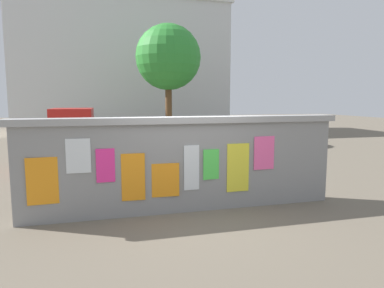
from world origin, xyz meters
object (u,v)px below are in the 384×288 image
motorcycle (204,166)px  bicycle_near (220,154)px  person_walking (150,152)px  auto_rickshaw_truck (106,138)px  tree_roadside (168,58)px  bicycle_far (69,182)px

motorcycle → bicycle_near: bearing=62.1°
person_walking → motorcycle: bearing=24.0°
motorcycle → person_walking: size_ratio=1.17×
auto_rickshaw_truck → tree_roadside: tree_roadside is taller
auto_rickshaw_truck → person_walking: auto_rickshaw_truck is taller
person_walking → tree_roadside: (2.36, 9.59, 3.15)m
bicycle_near → person_walking: (-2.74, -3.08, 0.62)m
motorcycle → bicycle_near: size_ratio=1.12×
bicycle_near → tree_roadside: (-0.39, 6.51, 3.77)m
auto_rickshaw_truck → tree_roadside: (3.19, 5.88, 3.23)m
bicycle_far → auto_rickshaw_truck: bearing=75.7°
bicycle_near → tree_roadside: 7.54m
motorcycle → tree_roadside: (0.90, 8.95, 3.67)m
auto_rickshaw_truck → bicycle_near: bearing=-10.1°
person_walking → tree_roadside: 10.37m
bicycle_far → tree_roadside: size_ratio=0.29×
bicycle_near → bicycle_far: bearing=-147.5°
bicycle_far → bicycle_near: bearing=32.5°
motorcycle → auto_rickshaw_truck: bearing=126.8°
auto_rickshaw_truck → motorcycle: (2.29, -3.07, -0.44)m
bicycle_near → auto_rickshaw_truck: bearing=169.9°
bicycle_near → tree_roadside: bearing=93.4°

